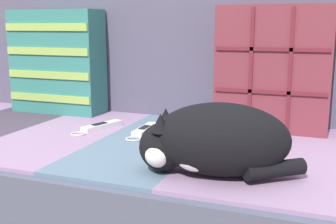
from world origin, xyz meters
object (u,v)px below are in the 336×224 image
object	(u,v)px
throw_pillow_quilted	(273,69)
sleeping_cat	(211,141)
couch	(116,190)
throw_pillow_striped	(57,62)
game_remote_near	(100,127)
game_remote_far	(145,130)

from	to	relation	value
throw_pillow_quilted	sleeping_cat	bearing A→B (deg)	-98.05
couch	throw_pillow_striped	world-z (taller)	throw_pillow_striped
throw_pillow_quilted	couch	bearing A→B (deg)	-154.07
sleeping_cat	game_remote_near	xyz separation A→B (m)	(-0.47, 0.30, -0.07)
throw_pillow_quilted	throw_pillow_striped	xyz separation A→B (m)	(-0.85, -0.00, -0.00)
game_remote_far	sleeping_cat	bearing A→B (deg)	-44.82
couch	game_remote_near	size ratio (longest dim) A/B	9.46
couch	game_remote_near	bearing A→B (deg)	159.51
throw_pillow_striped	sleeping_cat	distance (m)	0.93
couch	throw_pillow_striped	xyz separation A→B (m)	(-0.37, 0.23, 0.41)
couch	game_remote_far	world-z (taller)	game_remote_far
throw_pillow_quilted	game_remote_far	bearing A→B (deg)	-152.47
throw_pillow_striped	game_remote_far	size ratio (longest dim) A/B	2.02
couch	throw_pillow_quilted	xyz separation A→B (m)	(0.47, 0.23, 0.41)
sleeping_cat	throw_pillow_striped	bearing A→B (deg)	147.12
couch	sleeping_cat	xyz separation A→B (m)	(0.40, -0.27, 0.28)
couch	throw_pillow_quilted	world-z (taller)	throw_pillow_quilted
throw_pillow_quilted	sleeping_cat	world-z (taller)	throw_pillow_quilted
sleeping_cat	couch	bearing A→B (deg)	146.01
throw_pillow_striped	game_remote_near	bearing A→B (deg)	-33.74
sleeping_cat	game_remote_near	world-z (taller)	sleeping_cat
game_remote_far	throw_pillow_quilted	bearing A→B (deg)	27.53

